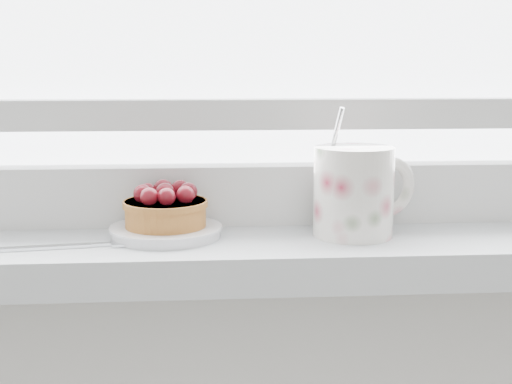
{
  "coord_description": "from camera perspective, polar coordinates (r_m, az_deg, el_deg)",
  "views": [
    {
      "loc": [
        -0.04,
        1.13,
        1.13
      ],
      "look_at": [
        0.02,
        1.88,
        0.99
      ],
      "focal_mm": 50.0,
      "sensor_mm": 36.0,
      "label": 1
    }
  ],
  "objects": [
    {
      "name": "floral_mug",
      "position": [
        0.79,
        8.01,
        0.2
      ],
      "size": [
        0.14,
        0.11,
        0.14
      ],
      "color": "silver",
      "rests_on": "windowsill"
    },
    {
      "name": "raspberry_tart",
      "position": [
        0.79,
        -7.24,
        -1.24
      ],
      "size": [
        0.09,
        0.09,
        0.05
      ],
      "color": "#965620",
      "rests_on": "saucer"
    },
    {
      "name": "saucer",
      "position": [
        0.79,
        -7.21,
        -3.15
      ],
      "size": [
        0.12,
        0.12,
        0.01
      ],
      "primitive_type": "cylinder",
      "color": "silver",
      "rests_on": "windowsill"
    },
    {
      "name": "fork",
      "position": [
        0.77,
        -14.27,
        -4.18
      ],
      "size": [
        0.2,
        0.05,
        0.0
      ],
      "color": "silver",
      "rests_on": "windowsill"
    }
  ]
}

